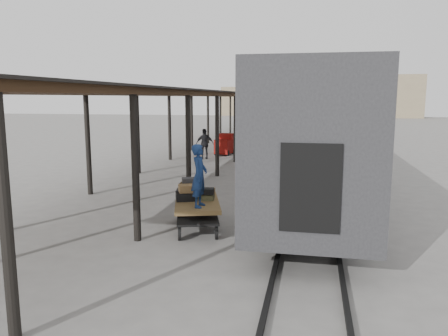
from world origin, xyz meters
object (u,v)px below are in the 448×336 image
Objects in this scene: pedestrian at (205,144)px; luggage_tug at (225,145)px; baggage_cart at (197,208)px; porter at (199,176)px.

luggage_tug is at bearing -128.95° from pedestrian.
porter is at bearing -85.39° from baggage_cart.
pedestrian is (-0.79, -2.42, 0.31)m from luggage_tug.
baggage_cart is at bearing -73.66° from luggage_tug.
luggage_tug is 2.56m from pedestrian.
porter reaches higher than baggage_cart.
porter is 0.91× the size of pedestrian.
baggage_cart is 17.02m from luggage_tug.
luggage_tug is at bearing 10.55° from porter.
pedestrian reaches higher than luggage_tug.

